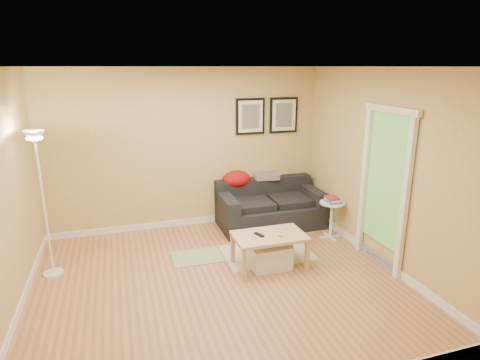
# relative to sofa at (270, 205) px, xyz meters

# --- Properties ---
(floor) EXTENTS (4.50, 4.50, 0.00)m
(floor) POSITION_rel_sofa_xyz_m (-1.29, -1.53, -0.38)
(floor) COLOR #BD7551
(floor) RESTS_ON ground
(ceiling) EXTENTS (4.50, 4.50, 0.00)m
(ceiling) POSITION_rel_sofa_xyz_m (-1.29, -1.53, 2.23)
(ceiling) COLOR white
(ceiling) RESTS_ON wall_back
(wall_back) EXTENTS (4.50, 0.00, 4.50)m
(wall_back) POSITION_rel_sofa_xyz_m (-1.29, 0.47, 0.92)
(wall_back) COLOR #DAB970
(wall_back) RESTS_ON ground
(wall_front) EXTENTS (4.50, 0.00, 4.50)m
(wall_front) POSITION_rel_sofa_xyz_m (-1.29, -3.53, 0.92)
(wall_front) COLOR #DAB970
(wall_front) RESTS_ON ground
(wall_left) EXTENTS (0.00, 4.00, 4.00)m
(wall_left) POSITION_rel_sofa_xyz_m (-3.54, -1.53, 0.92)
(wall_left) COLOR #DAB970
(wall_left) RESTS_ON ground
(wall_right) EXTENTS (0.00, 4.00, 4.00)m
(wall_right) POSITION_rel_sofa_xyz_m (0.96, -1.53, 0.92)
(wall_right) COLOR #DAB970
(wall_right) RESTS_ON ground
(baseboard_back) EXTENTS (4.50, 0.02, 0.10)m
(baseboard_back) POSITION_rel_sofa_xyz_m (-1.29, 0.46, -0.33)
(baseboard_back) COLOR white
(baseboard_back) RESTS_ON ground
(baseboard_left) EXTENTS (0.02, 4.00, 0.10)m
(baseboard_left) POSITION_rel_sofa_xyz_m (-3.53, -1.53, -0.33)
(baseboard_left) COLOR white
(baseboard_left) RESTS_ON ground
(baseboard_right) EXTENTS (0.02, 4.00, 0.10)m
(baseboard_right) POSITION_rel_sofa_xyz_m (0.95, -1.53, -0.33)
(baseboard_right) COLOR white
(baseboard_right) RESTS_ON ground
(sofa) EXTENTS (1.70, 0.90, 0.75)m
(sofa) POSITION_rel_sofa_xyz_m (0.00, 0.00, 0.00)
(sofa) COLOR black
(sofa) RESTS_ON ground
(red_throw) EXTENTS (0.48, 0.36, 0.28)m
(red_throw) POSITION_rel_sofa_xyz_m (-0.49, 0.34, 0.40)
(red_throw) COLOR #B81110
(red_throw) RESTS_ON sofa
(plaid_throw) EXTENTS (0.45, 0.32, 0.10)m
(plaid_throw) POSITION_rel_sofa_xyz_m (0.05, 0.33, 0.41)
(plaid_throw) COLOR tan
(plaid_throw) RESTS_ON sofa
(framed_print_left) EXTENTS (0.50, 0.04, 0.60)m
(framed_print_left) POSITION_rel_sofa_xyz_m (-0.21, 0.45, 1.43)
(framed_print_left) COLOR black
(framed_print_left) RESTS_ON wall_back
(framed_print_right) EXTENTS (0.50, 0.04, 0.60)m
(framed_print_right) POSITION_rel_sofa_xyz_m (0.39, 0.45, 1.43)
(framed_print_right) COLOR black
(framed_print_right) RESTS_ON wall_back
(area_rug) EXTENTS (1.25, 0.85, 0.01)m
(area_rug) POSITION_rel_sofa_xyz_m (-0.43, -0.97, -0.37)
(area_rug) COLOR beige
(area_rug) RESTS_ON ground
(green_runner) EXTENTS (0.70, 0.50, 0.01)m
(green_runner) POSITION_rel_sofa_xyz_m (-1.41, -0.79, -0.37)
(green_runner) COLOR #668C4C
(green_runner) RESTS_ON ground
(coffee_table) EXTENTS (1.00, 0.68, 0.47)m
(coffee_table) POSITION_rel_sofa_xyz_m (-0.55, -1.36, -0.14)
(coffee_table) COLOR tan
(coffee_table) RESTS_ON ground
(remote_control) EXTENTS (0.10, 0.17, 0.02)m
(remote_control) POSITION_rel_sofa_xyz_m (-0.69, -1.34, 0.11)
(remote_control) COLOR black
(remote_control) RESTS_ON coffee_table
(tape_roll) EXTENTS (0.07, 0.07, 0.03)m
(tape_roll) POSITION_rel_sofa_xyz_m (-0.44, -1.45, 0.11)
(tape_roll) COLOR yellow
(tape_roll) RESTS_ON coffee_table
(storage_bin) EXTENTS (0.54, 0.39, 0.33)m
(storage_bin) POSITION_rel_sofa_xyz_m (-0.54, -1.37, -0.21)
(storage_bin) COLOR white
(storage_bin) RESTS_ON ground
(side_table) EXTENTS (0.38, 0.38, 0.59)m
(side_table) POSITION_rel_sofa_xyz_m (0.73, -0.74, -0.08)
(side_table) COLOR white
(side_table) RESTS_ON ground
(book_stack) EXTENTS (0.20, 0.26, 0.08)m
(book_stack) POSITION_rel_sofa_xyz_m (0.74, -0.73, 0.25)
(book_stack) COLOR #3862A9
(book_stack) RESTS_ON side_table
(floor_lamp) EXTENTS (0.24, 0.24, 1.89)m
(floor_lamp) POSITION_rel_sofa_xyz_m (-3.29, -0.71, 0.52)
(floor_lamp) COLOR white
(floor_lamp) RESTS_ON ground
(doorway) EXTENTS (0.12, 1.01, 2.13)m
(doorway) POSITION_rel_sofa_xyz_m (0.91, -1.68, 0.65)
(doorway) COLOR white
(doorway) RESTS_ON ground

